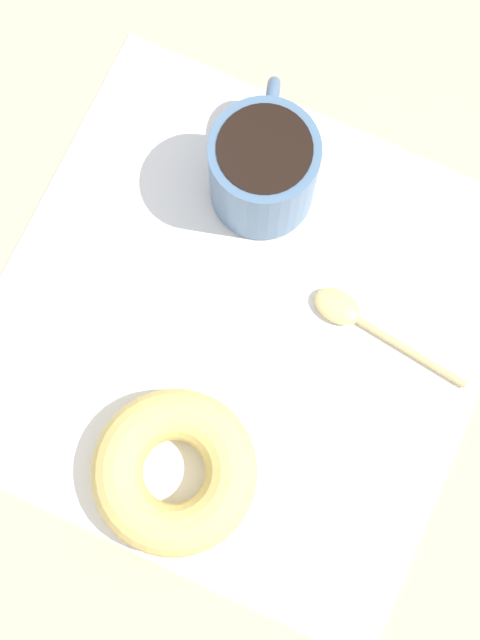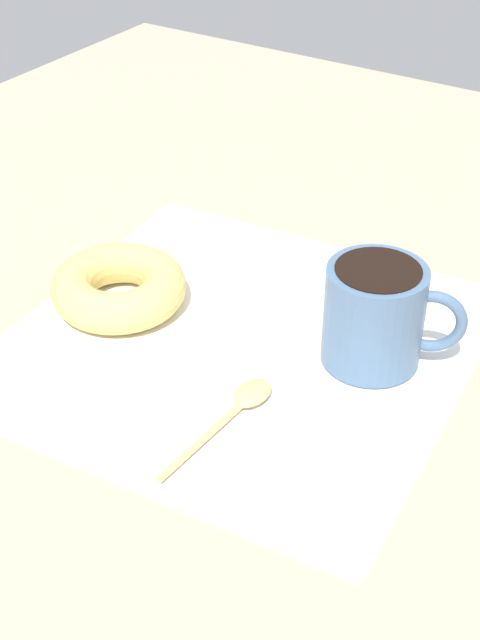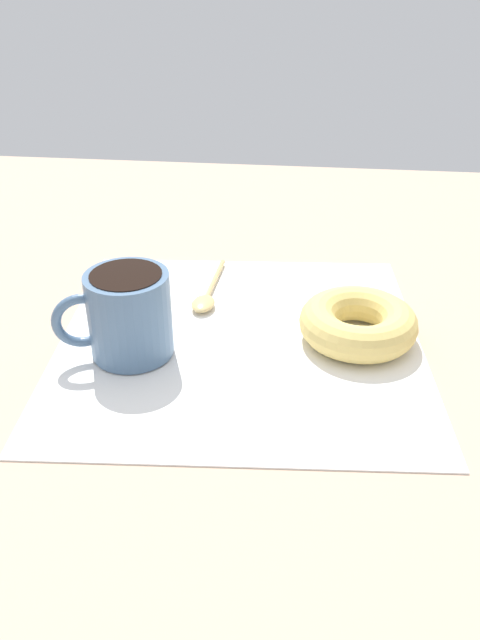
% 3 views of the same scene
% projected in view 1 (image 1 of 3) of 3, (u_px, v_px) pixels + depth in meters
% --- Properties ---
extents(ground_plane, '(1.20, 1.20, 0.02)m').
position_uv_depth(ground_plane, '(218.00, 288.00, 0.66)').
color(ground_plane, tan).
extents(napkin, '(0.37, 0.37, 0.00)m').
position_uv_depth(napkin, '(240.00, 326.00, 0.64)').
color(napkin, white).
rests_on(napkin, ground_plane).
extents(coffee_cup, '(0.10, 0.08, 0.08)m').
position_uv_depth(coffee_cup, '(264.00, 168.00, 0.62)').
color(coffee_cup, slate).
rests_on(coffee_cup, napkin).
extents(donut, '(0.11, 0.11, 0.04)m').
position_uv_depth(donut, '(174.00, 472.00, 0.60)').
color(donut, '#E5C66B').
rests_on(donut, napkin).
extents(spoon, '(0.03, 0.12, 0.01)m').
position_uv_depth(spoon, '(357.00, 318.00, 0.64)').
color(spoon, '#D8B772').
rests_on(spoon, napkin).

